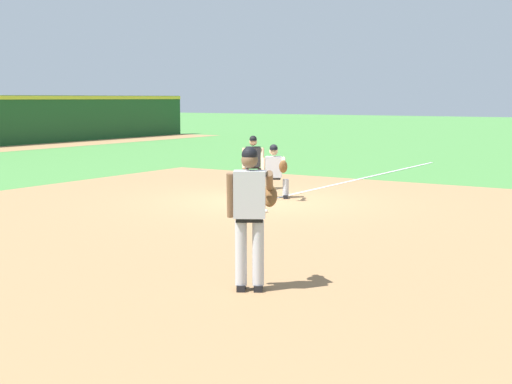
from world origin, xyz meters
name	(u,v)px	position (x,y,z in m)	size (l,w,h in m)	color
ground_plane	(264,201)	(0.00, 0.00, 0.00)	(160.00, 160.00, 0.00)	#47843D
infield_dirt_patch	(259,232)	(-3.46, -2.05, 0.00)	(18.00, 18.00, 0.01)	#9E754C
foul_line_stripe	(367,177)	(6.08, 0.00, 0.01)	(12.16, 0.10, 0.00)	white
first_base_bag	(264,199)	(0.00, 0.00, 0.04)	(0.38, 0.38, 0.09)	white
baseball	(266,211)	(-1.45, -0.96, 0.04)	(0.07, 0.07, 0.07)	white
pitcher	(251,210)	(-6.88, -4.10, 1.06)	(0.84, 0.58, 1.86)	black
first_baseman	(274,169)	(0.49, 0.01, 0.73)	(0.82, 1.02, 1.34)	black
umpire	(253,160)	(1.73, 1.43, 0.79)	(0.63, 0.68, 1.46)	black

